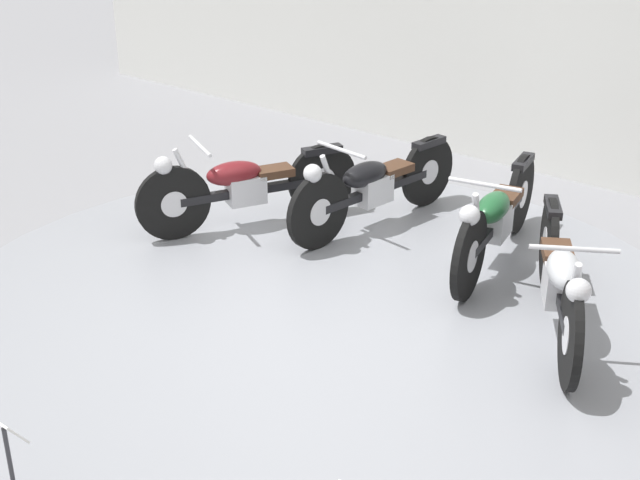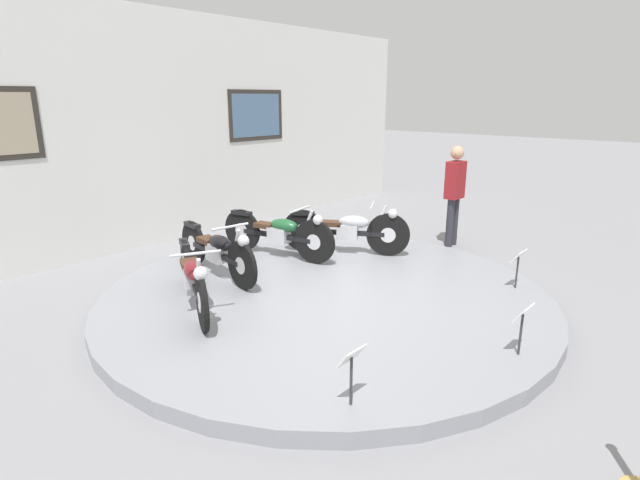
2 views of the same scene
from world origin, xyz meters
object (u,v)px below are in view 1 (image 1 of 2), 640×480
(motorcycle_maroon, at_px, (245,184))
(motorcycle_green, at_px, (496,217))
(motorcycle_black, at_px, (373,184))
(motorcycle_silver, at_px, (560,279))
(info_placard_front_centre, at_px, (5,437))

(motorcycle_maroon, relative_size, motorcycle_green, 0.90)
(motorcycle_maroon, height_order, motorcycle_black, motorcycle_black)
(motorcycle_silver, xyz_separation_m, info_placard_front_centre, (-1.43, -3.27, -0.03))
(motorcycle_green, relative_size, motorcycle_silver, 1.13)
(motorcycle_green, height_order, info_placard_front_centre, motorcycle_green)
(motorcycle_black, bearing_deg, motorcycle_maroon, -141.57)
(motorcycle_green, xyz_separation_m, motorcycle_silver, (0.85, -0.67, 0.00))
(motorcycle_maroon, xyz_separation_m, info_placard_front_centre, (1.43, -3.27, -0.02))
(motorcycle_maroon, relative_size, motorcycle_silver, 1.02)
(motorcycle_silver, distance_m, info_placard_front_centre, 3.57)
(info_placard_front_centre, bearing_deg, motorcycle_black, 98.40)
(motorcycle_green, height_order, motorcycle_silver, motorcycle_silver)
(motorcycle_silver, bearing_deg, motorcycle_green, 141.60)
(motorcycle_silver, height_order, info_placard_front_centre, motorcycle_silver)
(motorcycle_maroon, distance_m, motorcycle_silver, 2.86)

